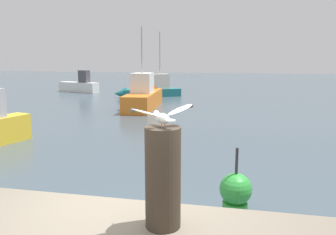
% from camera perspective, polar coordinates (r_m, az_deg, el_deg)
% --- Properties ---
extents(mooring_post, '(0.36, 0.36, 1.03)m').
position_cam_1_polar(mooring_post, '(3.36, -0.88, -10.24)').
color(mooring_post, '#382D23').
rests_on(mooring_post, harbor_quay).
extents(seagull, '(0.57, 0.52, 0.21)m').
position_cam_1_polar(seagull, '(3.20, -0.93, 0.41)').
color(seagull, tan).
rests_on(seagull, mooring_post).
extents(boat_white, '(4.26, 1.91, 1.81)m').
position_cam_1_polar(boat_white, '(28.85, -15.25, 5.26)').
color(boat_white, silver).
rests_on(boat_white, ground_plane).
extents(boat_teal, '(4.71, 3.16, 4.78)m').
position_cam_1_polar(boat_teal, '(24.50, -3.25, 4.74)').
color(boat_teal, '#1E7075').
rests_on(boat_teal, ground_plane).
extents(boat_orange, '(1.78, 6.14, 4.60)m').
position_cam_1_polar(boat_orange, '(19.49, -3.89, 3.69)').
color(boat_orange, orange).
rests_on(boat_orange, ground_plane).
extents(channel_buoy, '(0.56, 0.56, 1.33)m').
position_cam_1_polar(channel_buoy, '(6.08, 11.43, -12.85)').
color(channel_buoy, green).
rests_on(channel_buoy, ground_plane).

